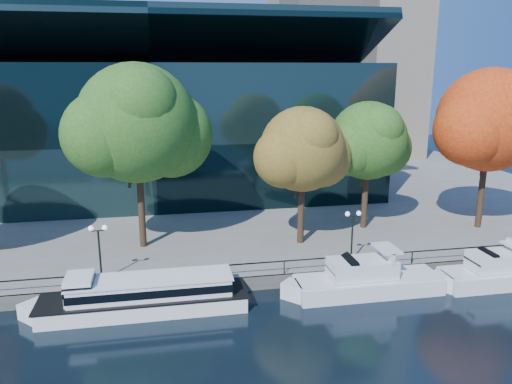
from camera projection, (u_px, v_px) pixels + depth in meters
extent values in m
plane|color=black|center=(221.00, 313.00, 32.40)|extent=(160.00, 160.00, 0.00)
cube|color=slate|center=(188.00, 183.00, 67.07)|extent=(90.00, 67.00, 1.00)
cube|color=#47443F|center=(216.00, 286.00, 35.18)|extent=(90.00, 0.25, 1.00)
cube|color=black|center=(215.00, 266.00, 35.02)|extent=(88.20, 0.08, 0.08)
cube|color=black|center=(215.00, 273.00, 35.14)|extent=(0.07, 0.07, 0.90)
cube|color=black|center=(155.00, 132.00, 60.24)|extent=(50.00, 24.00, 16.00)
cube|color=black|center=(151.00, 49.00, 54.13)|extent=(50.00, 17.14, 7.86)
cube|color=white|center=(145.00, 303.00, 32.59)|extent=(13.15, 3.19, 1.03)
cube|color=black|center=(144.00, 296.00, 32.46)|extent=(13.42, 3.26, 0.11)
cube|color=white|center=(38.00, 312.00, 31.39)|extent=(2.64, 2.64, 1.03)
cube|color=white|center=(151.00, 287.00, 32.40)|extent=(10.26, 2.62, 1.13)
cube|color=black|center=(151.00, 286.00, 32.39)|extent=(10.39, 2.68, 0.52)
cube|color=white|center=(151.00, 278.00, 32.26)|extent=(10.52, 2.75, 0.09)
cube|color=white|center=(80.00, 288.00, 31.53)|extent=(1.69, 2.24, 1.69)
cube|color=black|center=(80.00, 286.00, 31.49)|extent=(1.74, 2.30, 0.66)
cube|color=white|center=(368.00, 285.00, 35.18)|extent=(10.36, 2.96, 1.18)
cube|color=white|center=(297.00, 291.00, 34.23)|extent=(2.27, 2.27, 1.18)
cube|color=white|center=(368.00, 277.00, 35.03)|extent=(10.15, 2.90, 0.08)
cube|color=white|center=(362.00, 268.00, 34.76)|extent=(4.66, 2.22, 1.28)
cube|color=black|center=(344.00, 268.00, 34.49)|extent=(2.04, 2.13, 1.62)
cube|color=white|center=(386.00, 254.00, 34.85)|extent=(0.25, 2.31, 0.79)
cube|color=white|center=(387.00, 248.00, 34.76)|extent=(1.38, 2.31, 0.15)
cube|color=white|center=(500.00, 277.00, 36.53)|extent=(8.85, 2.75, 1.18)
cube|color=white|center=(445.00, 282.00, 35.72)|extent=(2.17, 2.17, 1.18)
cube|color=white|center=(501.00, 269.00, 36.38)|extent=(8.67, 2.70, 0.08)
cube|color=white|center=(497.00, 261.00, 36.13)|extent=(3.98, 2.06, 1.28)
cube|color=black|center=(483.00, 260.00, 35.89)|extent=(1.80, 1.98, 1.49)
cylinder|color=black|center=(141.00, 199.00, 40.75)|extent=(0.56, 0.56, 8.20)
cylinder|color=black|center=(145.00, 159.00, 40.26)|extent=(1.27, 1.94, 4.09)
cylinder|color=black|center=(134.00, 164.00, 39.69)|extent=(1.17, 1.32, 3.66)
sphere|color=#25541A|center=(137.00, 123.00, 39.27)|extent=(9.48, 9.48, 9.48)
sphere|color=#25541A|center=(170.00, 135.00, 41.38)|extent=(7.11, 7.11, 7.11)
sphere|color=#25541A|center=(105.00, 134.00, 38.10)|extent=(6.63, 6.63, 6.63)
sphere|color=#25541A|center=(141.00, 103.00, 37.15)|extent=(5.69, 5.69, 5.69)
cylinder|color=black|center=(301.00, 206.00, 41.88)|extent=(0.56, 0.56, 6.43)
cylinder|color=black|center=(307.00, 176.00, 41.55)|extent=(1.07, 1.59, 3.23)
cylinder|color=black|center=(298.00, 180.00, 40.96)|extent=(0.98, 1.11, 2.89)
sphere|color=brown|center=(302.00, 149.00, 40.71)|extent=(6.99, 6.99, 6.99)
sphere|color=brown|center=(321.00, 157.00, 42.27)|extent=(5.24, 5.24, 5.24)
sphere|color=brown|center=(284.00, 158.00, 39.86)|extent=(4.89, 4.89, 4.89)
sphere|color=brown|center=(312.00, 136.00, 39.15)|extent=(4.19, 4.19, 4.19)
cylinder|color=black|center=(365.00, 193.00, 45.95)|extent=(0.56, 0.56, 6.51)
cylinder|color=black|center=(371.00, 165.00, 45.61)|extent=(1.08, 1.61, 3.27)
cylinder|color=black|center=(364.00, 169.00, 45.03)|extent=(0.99, 1.12, 2.92)
sphere|color=#25541A|center=(368.00, 141.00, 44.77)|extent=(7.05, 7.05, 7.05)
sphere|color=#25541A|center=(382.00, 148.00, 46.34)|extent=(5.28, 5.28, 5.28)
sphere|color=#25541A|center=(352.00, 148.00, 43.91)|extent=(4.93, 4.93, 4.93)
sphere|color=#25541A|center=(379.00, 129.00, 43.19)|extent=(4.23, 4.23, 4.23)
cylinder|color=black|center=(482.00, 185.00, 45.85)|extent=(0.56, 0.56, 7.99)
cylinder|color=black|center=(489.00, 151.00, 45.37)|extent=(1.25, 1.90, 3.99)
cylinder|color=black|center=(484.00, 155.00, 44.80)|extent=(1.14, 1.30, 3.57)
sphere|color=#A9230D|center=(489.00, 120.00, 44.40)|extent=(9.23, 9.23, 9.23)
sphere|color=#A9230D|center=(503.00, 130.00, 46.46)|extent=(6.92, 6.92, 6.92)
sphere|color=#A9230D|center=(472.00, 130.00, 43.27)|extent=(6.46, 6.46, 6.46)
sphere|color=#A9230D|center=(510.00, 103.00, 42.34)|extent=(5.54, 5.54, 5.54)
cylinder|color=black|center=(100.00, 256.00, 34.58)|extent=(0.14, 0.14, 3.60)
cube|color=black|center=(98.00, 231.00, 34.13)|extent=(0.90, 0.06, 0.06)
sphere|color=white|center=(91.00, 228.00, 34.00)|extent=(0.36, 0.36, 0.36)
sphere|color=white|center=(105.00, 228.00, 34.16)|extent=(0.36, 0.36, 0.36)
cylinder|color=black|center=(352.00, 239.00, 37.94)|extent=(0.14, 0.14, 3.60)
cube|color=black|center=(353.00, 216.00, 37.49)|extent=(0.90, 0.06, 0.06)
sphere|color=white|center=(347.00, 214.00, 37.36)|extent=(0.36, 0.36, 0.36)
sphere|color=white|center=(359.00, 213.00, 37.53)|extent=(0.36, 0.36, 0.36)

